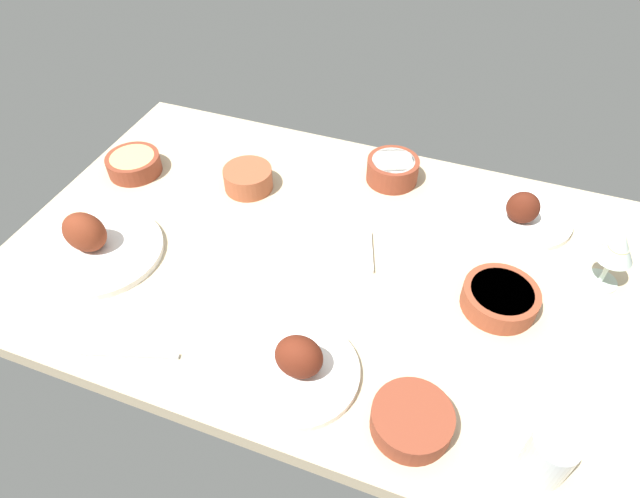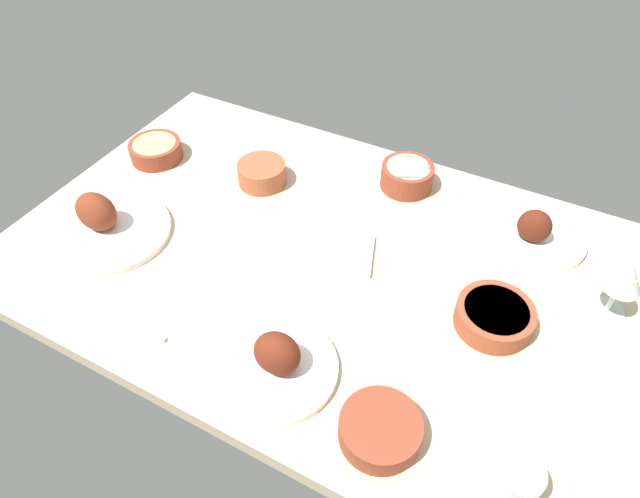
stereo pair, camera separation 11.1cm
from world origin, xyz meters
The scene contains 13 objects.
dining_table centered at (0.00, 0.00, 2.00)cm, with size 140.00×90.00×4.00cm, color #C6B28E.
plate_near_viewer centered at (-47.51, -16.72, 6.71)cm, with size 27.71×27.71×10.73cm.
plate_far_side centered at (41.72, 27.41, 6.27)cm, with size 22.09×22.09×9.54cm.
plate_center_main centered at (6.88, -30.15, 6.65)cm, with size 23.06×23.06×9.74cm.
bowl_sauce centered at (-25.54, 16.47, 7.06)cm, with size 12.36×12.36×5.63cm.
bowl_soup centered at (39.51, -0.94, 6.66)cm, with size 15.41×15.41×4.85cm.
bowl_cream centered at (8.06, 32.27, 7.37)cm, with size 13.31×13.31×6.23cm.
bowl_pasta centered at (-56.69, 12.06, 6.65)cm, with size 13.88×13.88×4.83cm.
bowl_onions centered at (28.84, -33.17, 6.53)cm, with size 14.11×14.11×4.61cm.
wine_glass centered at (59.44, 13.43, 13.93)cm, with size 7.60×7.60×14.00cm.
water_tumbler centered at (50.53, -32.94, 8.73)cm, with size 7.33×7.33×9.47cm, color silver.
folded_napkin centered at (2.42, 1.63, 4.60)cm, with size 17.98×12.35×1.20cm, color white.
fork_loose centered at (-24.84, -37.66, 4.40)cm, with size 18.84×0.90×0.80cm, color silver.
Camera 2 is at (39.31, -74.77, 92.14)cm, focal length 30.31 mm.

